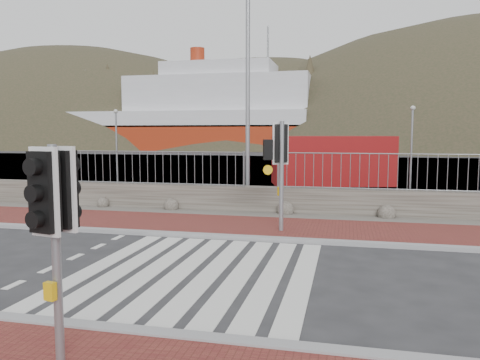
% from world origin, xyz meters
% --- Properties ---
extents(ground, '(220.00, 220.00, 0.00)m').
position_xyz_m(ground, '(0.00, 0.00, 0.00)').
color(ground, '#28282B').
rests_on(ground, ground).
extents(sidewalk_far, '(40.00, 3.00, 0.08)m').
position_xyz_m(sidewalk_far, '(0.00, 4.50, 0.04)').
color(sidewalk_far, brown).
rests_on(sidewalk_far, ground).
extents(kerb_near, '(40.00, 0.25, 0.12)m').
position_xyz_m(kerb_near, '(0.00, -3.00, 0.05)').
color(kerb_near, gray).
rests_on(kerb_near, ground).
extents(kerb_far, '(40.00, 0.25, 0.12)m').
position_xyz_m(kerb_far, '(0.00, 3.00, 0.05)').
color(kerb_far, gray).
rests_on(kerb_far, ground).
extents(zebra_crossing, '(4.62, 5.60, 0.01)m').
position_xyz_m(zebra_crossing, '(-0.00, 0.00, 0.01)').
color(zebra_crossing, silver).
rests_on(zebra_crossing, ground).
extents(gravel_strip, '(40.00, 1.50, 0.06)m').
position_xyz_m(gravel_strip, '(0.00, 6.50, 0.03)').
color(gravel_strip, '#59544C').
rests_on(gravel_strip, ground).
extents(stone_wall, '(40.00, 0.60, 0.90)m').
position_xyz_m(stone_wall, '(0.00, 7.30, 0.45)').
color(stone_wall, '#49443C').
rests_on(stone_wall, ground).
extents(railing, '(18.07, 0.07, 1.22)m').
position_xyz_m(railing, '(0.00, 7.15, 1.82)').
color(railing, gray).
rests_on(railing, stone_wall).
extents(quay, '(120.00, 40.00, 0.50)m').
position_xyz_m(quay, '(0.00, 27.90, 0.00)').
color(quay, '#4C4C4F').
rests_on(quay, ground).
extents(water, '(220.00, 50.00, 0.05)m').
position_xyz_m(water, '(0.00, 62.90, 0.00)').
color(water, '#3F4C54').
rests_on(water, ground).
extents(ferry, '(50.00, 16.00, 20.00)m').
position_xyz_m(ferry, '(-24.65, 67.90, 5.36)').
color(ferry, maroon).
rests_on(ferry, ground).
extents(hills_backdrop, '(254.00, 90.00, 100.00)m').
position_xyz_m(hills_backdrop, '(6.74, 87.90, -23.05)').
color(hills_backdrop, '#2C311D').
rests_on(hills_backdrop, ground).
extents(traffic_signal_near, '(0.41, 0.29, 2.64)m').
position_xyz_m(traffic_signal_near, '(-0.33, -4.05, 1.90)').
color(traffic_signal_near, gray).
rests_on(traffic_signal_near, ground).
extents(traffic_signal_far, '(0.76, 0.48, 3.09)m').
position_xyz_m(traffic_signal_far, '(1.10, 4.02, 2.24)').
color(traffic_signal_far, gray).
rests_on(traffic_signal_far, ground).
extents(streetlight, '(1.83, 0.82, 8.96)m').
position_xyz_m(streetlight, '(-0.53, 8.05, 5.04)').
color(streetlight, gray).
rests_on(streetlight, ground).
extents(shipping_container, '(6.72, 4.14, 2.61)m').
position_xyz_m(shipping_container, '(2.10, 16.95, 1.30)').
color(shipping_container, maroon).
rests_on(shipping_container, ground).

